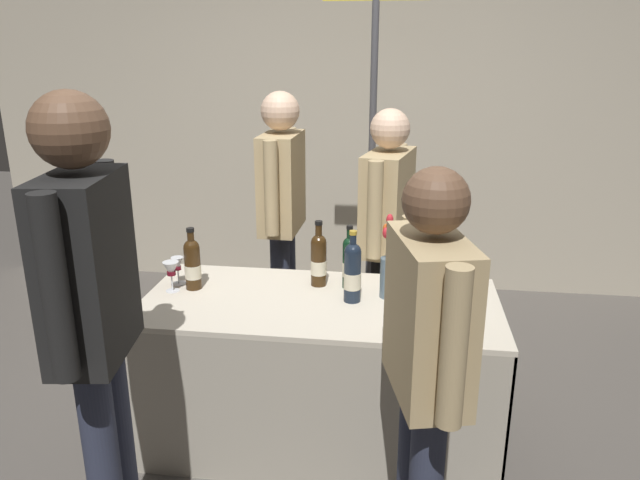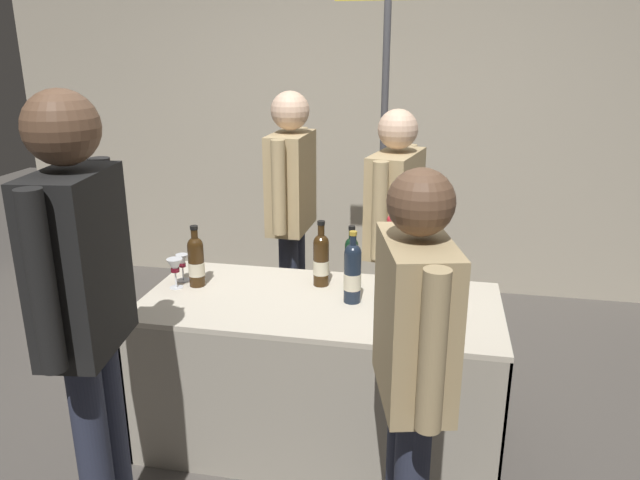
% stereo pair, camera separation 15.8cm
% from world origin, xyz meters
% --- Properties ---
extents(ground_plane, '(12.00, 12.00, 0.00)m').
position_xyz_m(ground_plane, '(0.00, 0.00, 0.00)').
color(ground_plane, '#514C47').
extents(back_partition, '(5.96, 0.12, 2.46)m').
position_xyz_m(back_partition, '(0.00, 2.17, 1.23)').
color(back_partition, '#B2A893').
rests_on(back_partition, ground_plane).
extents(tasting_table, '(1.68, 0.78, 0.75)m').
position_xyz_m(tasting_table, '(0.00, 0.00, 0.53)').
color(tasting_table, beige).
rests_on(tasting_table, ground_plane).
extents(featured_wine_bottle, '(0.08, 0.08, 0.31)m').
position_xyz_m(featured_wine_bottle, '(-0.64, 0.07, 0.88)').
color(featured_wine_bottle, '#38230F').
rests_on(featured_wine_bottle, tasting_table).
extents(display_bottle_0, '(0.08, 0.08, 0.33)m').
position_xyz_m(display_bottle_0, '(-0.03, 0.19, 0.89)').
color(display_bottle_0, '#38230F').
rests_on(display_bottle_0, tasting_table).
extents(display_bottle_1, '(0.08, 0.08, 0.31)m').
position_xyz_m(display_bottle_1, '(0.51, -0.13, 0.88)').
color(display_bottle_1, '#192333').
rests_on(display_bottle_1, tasting_table).
extents(display_bottle_2, '(0.07, 0.07, 0.32)m').
position_xyz_m(display_bottle_2, '(0.12, 0.19, 0.89)').
color(display_bottle_2, black).
rests_on(display_bottle_2, tasting_table).
extents(display_bottle_3, '(0.08, 0.08, 0.34)m').
position_xyz_m(display_bottle_3, '(0.15, 0.02, 0.90)').
color(display_bottle_3, '#192333').
rests_on(display_bottle_3, tasting_table).
extents(wine_glass_near_vendor, '(0.07, 0.07, 0.14)m').
position_xyz_m(wine_glass_near_vendor, '(-0.73, 0.11, 0.85)').
color(wine_glass_near_vendor, silver).
rests_on(wine_glass_near_vendor, tasting_table).
extents(wine_glass_mid, '(0.08, 0.08, 0.15)m').
position_xyz_m(wine_glass_mid, '(0.54, -0.04, 0.86)').
color(wine_glass_mid, silver).
rests_on(wine_glass_mid, tasting_table).
extents(wine_glass_near_taster, '(0.08, 0.08, 0.15)m').
position_xyz_m(wine_glass_near_taster, '(-0.73, 0.02, 0.86)').
color(wine_glass_near_taster, silver).
rests_on(wine_glass_near_taster, tasting_table).
extents(flower_vase, '(0.08, 0.10, 0.42)m').
position_xyz_m(flower_vase, '(0.31, 0.09, 0.90)').
color(flower_vase, slate).
rests_on(flower_vase, tasting_table).
extents(vendor_presenter, '(0.23, 0.61, 1.65)m').
position_xyz_m(vendor_presenter, '(-0.35, 0.88, 0.99)').
color(vendor_presenter, '#2D3347').
rests_on(vendor_presenter, ground_plane).
extents(vendor_assistant, '(0.30, 0.64, 1.58)m').
position_xyz_m(vendor_assistant, '(0.28, 0.70, 0.95)').
color(vendor_assistant, black).
rests_on(vendor_assistant, ground_plane).
extents(taster_foreground_right, '(0.30, 0.58, 1.55)m').
position_xyz_m(taster_foreground_right, '(0.46, -0.75, 0.92)').
color(taster_foreground_right, '#2D3347').
rests_on(taster_foreground_right, ground_plane).
extents(taster_foreground_left, '(0.26, 0.56, 1.77)m').
position_xyz_m(taster_foreground_left, '(-0.66, -0.85, 1.07)').
color(taster_foreground_left, '#2D3347').
rests_on(taster_foreground_left, ground_plane).
extents(booth_signpost, '(0.62, 0.04, 2.31)m').
position_xyz_m(booth_signpost, '(0.17, 1.16, 1.41)').
color(booth_signpost, '#47474C').
rests_on(booth_signpost, ground_plane).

